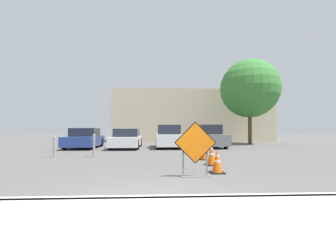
{
  "coord_description": "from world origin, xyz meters",
  "views": [
    {
      "loc": [
        0.06,
        -3.81,
        1.27
      ],
      "look_at": [
        0.86,
        12.65,
        1.54
      ],
      "focal_mm": 24.0,
      "sensor_mm": 36.0,
      "label": 1
    }
  ],
  "objects_px": {
    "parked_car_nearest": "(85,139)",
    "traffic_cone_third": "(204,152)",
    "parked_car_third": "(169,137)",
    "traffic_cone_second": "(211,154)",
    "parked_car_fourth": "(208,137)",
    "road_closed_sign": "(195,147)",
    "parked_car_second": "(127,139)",
    "bollard_nearest": "(94,145)",
    "traffic_cone_nearest": "(217,162)",
    "bollard_second": "(54,146)"
  },
  "relations": [
    {
      "from": "parked_car_second",
      "to": "parked_car_third",
      "type": "relative_size",
      "value": 1.09
    },
    {
      "from": "parked_car_fourth",
      "to": "parked_car_nearest",
      "type": "bearing_deg",
      "value": -1.14
    },
    {
      "from": "traffic_cone_third",
      "to": "parked_car_third",
      "type": "relative_size",
      "value": 0.16
    },
    {
      "from": "traffic_cone_second",
      "to": "parked_car_second",
      "type": "xyz_separation_m",
      "value": [
        -4.03,
        7.75,
        0.23
      ]
    },
    {
      "from": "road_closed_sign",
      "to": "parked_car_second",
      "type": "relative_size",
      "value": 0.33
    },
    {
      "from": "parked_car_fourth",
      "to": "bollard_nearest",
      "type": "bearing_deg",
      "value": 36.39
    },
    {
      "from": "parked_car_nearest",
      "to": "parked_car_third",
      "type": "bearing_deg",
      "value": 177.75
    },
    {
      "from": "traffic_cone_nearest",
      "to": "parked_car_nearest",
      "type": "height_order",
      "value": "parked_car_nearest"
    },
    {
      "from": "parked_car_nearest",
      "to": "bollard_second",
      "type": "xyz_separation_m",
      "value": [
        0.28,
        -5.23,
        -0.12
      ]
    },
    {
      "from": "bollard_nearest",
      "to": "traffic_cone_nearest",
      "type": "bearing_deg",
      "value": -41.25
    },
    {
      "from": "bollard_nearest",
      "to": "bollard_second",
      "type": "distance_m",
      "value": 1.81
    },
    {
      "from": "traffic_cone_nearest",
      "to": "parked_car_nearest",
      "type": "bearing_deg",
      "value": 125.93
    },
    {
      "from": "traffic_cone_second",
      "to": "parked_car_fourth",
      "type": "xyz_separation_m",
      "value": [
        1.8,
        8.32,
        0.34
      ]
    },
    {
      "from": "traffic_cone_nearest",
      "to": "bollard_nearest",
      "type": "xyz_separation_m",
      "value": [
        -4.68,
        4.1,
        0.23
      ]
    },
    {
      "from": "traffic_cone_nearest",
      "to": "traffic_cone_third",
      "type": "height_order",
      "value": "traffic_cone_nearest"
    },
    {
      "from": "traffic_cone_nearest",
      "to": "parked_car_nearest",
      "type": "distance_m",
      "value": 11.53
    },
    {
      "from": "road_closed_sign",
      "to": "traffic_cone_nearest",
      "type": "bearing_deg",
      "value": 34.42
    },
    {
      "from": "parked_car_nearest",
      "to": "bollard_nearest",
      "type": "xyz_separation_m",
      "value": [
        2.08,
        -5.23,
        -0.08
      ]
    },
    {
      "from": "road_closed_sign",
      "to": "traffic_cone_nearest",
      "type": "height_order",
      "value": "road_closed_sign"
    },
    {
      "from": "traffic_cone_second",
      "to": "parked_car_second",
      "type": "distance_m",
      "value": 8.74
    },
    {
      "from": "bollard_nearest",
      "to": "traffic_cone_second",
      "type": "bearing_deg",
      "value": -28.74
    },
    {
      "from": "road_closed_sign",
      "to": "parked_car_fourth",
      "type": "height_order",
      "value": "parked_car_fourth"
    },
    {
      "from": "traffic_cone_second",
      "to": "bollard_second",
      "type": "distance_m",
      "value": 7.19
    },
    {
      "from": "road_closed_sign",
      "to": "parked_car_third",
      "type": "distance_m",
      "value": 9.84
    },
    {
      "from": "traffic_cone_second",
      "to": "parked_car_fourth",
      "type": "height_order",
      "value": "parked_car_fourth"
    },
    {
      "from": "parked_car_second",
      "to": "parked_car_fourth",
      "type": "bearing_deg",
      "value": -174.76
    },
    {
      "from": "traffic_cone_nearest",
      "to": "parked_car_fourth",
      "type": "distance_m",
      "value": 9.96
    },
    {
      "from": "traffic_cone_second",
      "to": "parked_car_fourth",
      "type": "relative_size",
      "value": 0.18
    },
    {
      "from": "bollard_nearest",
      "to": "parked_car_fourth",
      "type": "bearing_deg",
      "value": 40.3
    },
    {
      "from": "parked_car_second",
      "to": "bollard_nearest",
      "type": "relative_size",
      "value": 4.21
    },
    {
      "from": "parked_car_nearest",
      "to": "parked_car_third",
      "type": "xyz_separation_m",
      "value": [
        5.83,
        0.01,
        0.09
      ]
    },
    {
      "from": "traffic_cone_nearest",
      "to": "traffic_cone_second",
      "type": "height_order",
      "value": "traffic_cone_second"
    },
    {
      "from": "parked_car_second",
      "to": "bollard_nearest",
      "type": "distance_m",
      "value": 5.15
    },
    {
      "from": "road_closed_sign",
      "to": "bollard_nearest",
      "type": "distance_m",
      "value": 6.07
    },
    {
      "from": "traffic_cone_second",
      "to": "parked_car_third",
      "type": "bearing_deg",
      "value": 98.04
    },
    {
      "from": "traffic_cone_third",
      "to": "parked_car_third",
      "type": "height_order",
      "value": "parked_car_third"
    },
    {
      "from": "bollard_nearest",
      "to": "parked_car_third",
      "type": "bearing_deg",
      "value": 54.37
    },
    {
      "from": "parked_car_fourth",
      "to": "parked_car_third",
      "type": "bearing_deg",
      "value": 4.25
    },
    {
      "from": "traffic_cone_nearest",
      "to": "parked_car_second",
      "type": "relative_size",
      "value": 0.15
    },
    {
      "from": "parked_car_nearest",
      "to": "bollard_nearest",
      "type": "bearing_deg",
      "value": 109.42
    },
    {
      "from": "road_closed_sign",
      "to": "parked_car_second",
      "type": "xyz_separation_m",
      "value": [
        -3.12,
        9.69,
        -0.18
      ]
    },
    {
      "from": "parked_car_nearest",
      "to": "traffic_cone_third",
      "type": "bearing_deg",
      "value": 135.25
    },
    {
      "from": "traffic_cone_third",
      "to": "parked_car_nearest",
      "type": "height_order",
      "value": "parked_car_nearest"
    },
    {
      "from": "traffic_cone_second",
      "to": "parked_car_fourth",
      "type": "distance_m",
      "value": 8.52
    },
    {
      "from": "traffic_cone_third",
      "to": "parked_car_nearest",
      "type": "relative_size",
      "value": 0.15
    },
    {
      "from": "road_closed_sign",
      "to": "parked_car_second",
      "type": "bearing_deg",
      "value": 107.86
    },
    {
      "from": "traffic_cone_nearest",
      "to": "bollard_nearest",
      "type": "height_order",
      "value": "bollard_nearest"
    },
    {
      "from": "parked_car_second",
      "to": "traffic_cone_nearest",
      "type": "bearing_deg",
      "value": 112.41
    },
    {
      "from": "traffic_cone_nearest",
      "to": "bollard_nearest",
      "type": "bearing_deg",
      "value": 138.75
    },
    {
      "from": "parked_car_nearest",
      "to": "parked_car_second",
      "type": "height_order",
      "value": "parked_car_nearest"
    }
  ]
}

